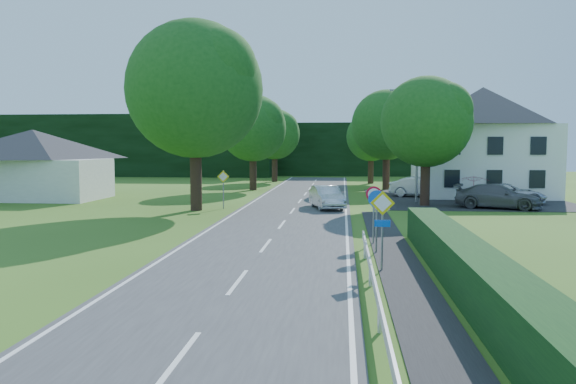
# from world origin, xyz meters

# --- Properties ---
(ground) EXTENTS (160.00, 160.00, 0.00)m
(ground) POSITION_xyz_m (0.00, 0.00, 0.00)
(ground) COLOR #355618
(ground) RESTS_ON ground
(road) EXTENTS (7.00, 80.00, 0.04)m
(road) POSITION_xyz_m (0.00, 20.00, 0.02)
(road) COLOR #3A3B3D
(road) RESTS_ON ground
(footpath) EXTENTS (1.50, 44.00, 0.04)m
(footpath) POSITION_xyz_m (4.95, 2.00, 0.02)
(footpath) COLOR black
(footpath) RESTS_ON ground
(parking_pad) EXTENTS (14.00, 16.00, 0.04)m
(parking_pad) POSITION_xyz_m (12.00, 33.00, 0.02)
(parking_pad) COLOR black
(parking_pad) RESTS_ON ground
(line_edge_left) EXTENTS (0.12, 80.00, 0.01)m
(line_edge_left) POSITION_xyz_m (-3.25, 20.00, 0.04)
(line_edge_left) COLOR white
(line_edge_left) RESTS_ON road
(line_edge_right) EXTENTS (0.12, 80.00, 0.01)m
(line_edge_right) POSITION_xyz_m (3.25, 20.00, 0.04)
(line_edge_right) COLOR white
(line_edge_right) RESTS_ON road
(line_centre) EXTENTS (0.12, 80.00, 0.01)m
(line_centre) POSITION_xyz_m (0.00, 20.00, 0.04)
(line_centre) COLOR white
(line_centre) RESTS_ON road
(guardrail) EXTENTS (0.12, 26.00, 0.69)m
(guardrail) POSITION_xyz_m (3.85, -1.00, 0.34)
(guardrail) COLOR silver
(guardrail) RESTS_ON ground
(hedge_right) EXTENTS (1.20, 30.00, 1.30)m
(hedge_right) POSITION_xyz_m (6.50, 0.00, 0.65)
(hedge_right) COLOR black
(hedge_right) RESTS_ON ground
(tree_main) EXTENTS (9.40, 9.40, 11.64)m
(tree_main) POSITION_xyz_m (-6.00, 24.00, 5.82)
(tree_main) COLOR #1B5018
(tree_main) RESTS_ON ground
(tree_left_far) EXTENTS (7.00, 7.00, 8.58)m
(tree_left_far) POSITION_xyz_m (-5.00, 40.00, 4.29)
(tree_left_far) COLOR #1B5018
(tree_left_far) RESTS_ON ground
(tree_right_far) EXTENTS (7.40, 7.40, 9.09)m
(tree_right_far) POSITION_xyz_m (7.00, 42.00, 4.54)
(tree_right_far) COLOR #1B5018
(tree_right_far) RESTS_ON ground
(tree_left_back) EXTENTS (6.60, 6.60, 8.07)m
(tree_left_back) POSITION_xyz_m (-4.50, 52.00, 4.04)
(tree_left_back) COLOR #1B5018
(tree_left_back) RESTS_ON ground
(tree_right_back) EXTENTS (6.20, 6.20, 7.56)m
(tree_right_back) POSITION_xyz_m (6.00, 50.00, 3.78)
(tree_right_back) COLOR #1B5018
(tree_right_back) RESTS_ON ground
(tree_right_mid) EXTENTS (7.00, 7.00, 8.58)m
(tree_right_mid) POSITION_xyz_m (8.50, 28.00, 4.29)
(tree_right_mid) COLOR #1B5018
(tree_right_mid) RESTS_ON ground
(treeline_left) EXTENTS (44.00, 6.00, 8.00)m
(treeline_left) POSITION_xyz_m (-28.00, 62.00, 4.00)
(treeline_left) COLOR black
(treeline_left) RESTS_ON ground
(treeline_right) EXTENTS (30.00, 5.00, 7.00)m
(treeline_right) POSITION_xyz_m (8.00, 66.00, 3.50)
(treeline_right) COLOR black
(treeline_right) RESTS_ON ground
(bungalow_left) EXTENTS (11.00, 6.50, 5.20)m
(bungalow_left) POSITION_xyz_m (-20.00, 30.00, 2.71)
(bungalow_left) COLOR silver
(bungalow_left) RESTS_ON ground
(house_white) EXTENTS (10.60, 8.40, 8.60)m
(house_white) POSITION_xyz_m (14.00, 36.00, 4.41)
(house_white) COLOR white
(house_white) RESTS_ON ground
(streetlight) EXTENTS (2.03, 0.18, 8.00)m
(streetlight) POSITION_xyz_m (8.06, 30.00, 4.46)
(streetlight) COLOR gray
(streetlight) RESTS_ON ground
(sign_priority_right) EXTENTS (0.78, 0.09, 2.59)m
(sign_priority_right) POSITION_xyz_m (4.30, 7.98, 1.80)
(sign_priority_right) COLOR gray
(sign_priority_right) RESTS_ON ground
(sign_roundabout) EXTENTS (0.64, 0.08, 2.37)m
(sign_roundabout) POSITION_xyz_m (4.30, 10.98, 1.67)
(sign_roundabout) COLOR gray
(sign_roundabout) RESTS_ON ground
(sign_speed_limit) EXTENTS (0.64, 0.11, 2.37)m
(sign_speed_limit) POSITION_xyz_m (4.30, 12.97, 1.77)
(sign_speed_limit) COLOR gray
(sign_speed_limit) RESTS_ON ground
(sign_priority_left) EXTENTS (0.78, 0.09, 2.44)m
(sign_priority_left) POSITION_xyz_m (-4.50, 24.98, 1.72)
(sign_priority_left) COLOR gray
(sign_priority_left) RESTS_ON ground
(moving_car) EXTENTS (2.54, 4.58, 1.43)m
(moving_car) POSITION_xyz_m (2.05, 25.48, 0.76)
(moving_car) COLOR silver
(moving_car) RESTS_ON road
(motorcycle) EXTENTS (1.14, 2.00, 0.99)m
(motorcycle) POSITION_xyz_m (1.80, 29.36, 0.54)
(motorcycle) COLOR black
(motorcycle) RESTS_ON road
(parked_car_silver_a) EXTENTS (4.95, 2.79, 1.54)m
(parked_car_silver_a) POSITION_xyz_m (9.07, 34.28, 0.81)
(parked_car_silver_a) COLOR silver
(parked_car_silver_a) RESTS_ON parking_pad
(parked_car_grey) EXTENTS (5.65, 3.79, 1.52)m
(parked_car_grey) POSITION_xyz_m (12.83, 26.61, 0.80)
(parked_car_grey) COLOR #56555B
(parked_car_grey) RESTS_ON parking_pad
(parked_car_silver_b) EXTENTS (5.13, 2.54, 1.40)m
(parked_car_silver_b) POSITION_xyz_m (14.23, 29.48, 0.74)
(parked_car_silver_b) COLOR silver
(parked_car_silver_b) RESTS_ON parking_pad
(parasol) EXTENTS (2.62, 2.64, 1.88)m
(parasol) POSITION_xyz_m (12.25, 30.65, 0.98)
(parasol) COLOR #AD0D29
(parasol) RESTS_ON parking_pad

